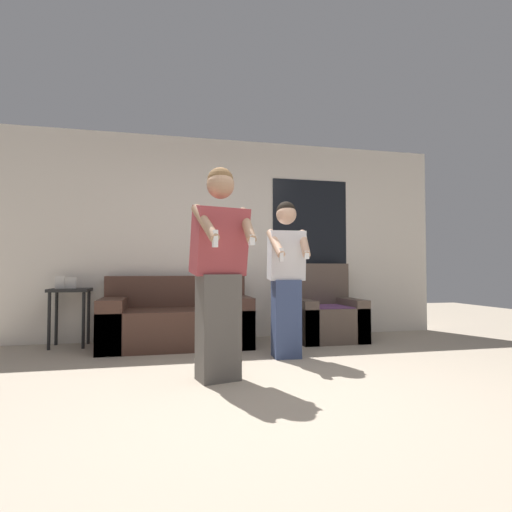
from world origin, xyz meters
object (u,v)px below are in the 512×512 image
object	(u,v)px
couch	(177,321)
person_left	(219,271)
side_table	(70,299)
person_right	(286,277)
armchair	(324,315)

from	to	relation	value
couch	person_left	distance (m)	1.75
couch	side_table	bearing A→B (deg)	170.09
person_left	person_right	world-z (taller)	person_left
side_table	person_right	world-z (taller)	person_right
person_right	couch	bearing A→B (deg)	140.68
person_left	armchair	bearing A→B (deg)	45.83
person_left	side_table	bearing A→B (deg)	130.36
armchair	person_right	world-z (taller)	person_right
person_right	side_table	bearing A→B (deg)	154.55
couch	person_left	bearing A→B (deg)	-79.37
side_table	person_right	xyz separation A→B (m)	(2.36, -1.12, 0.28)
side_table	person_left	bearing A→B (deg)	-49.64
couch	side_table	distance (m)	1.30
armchair	side_table	world-z (taller)	armchair
armchair	person_left	distance (m)	2.38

